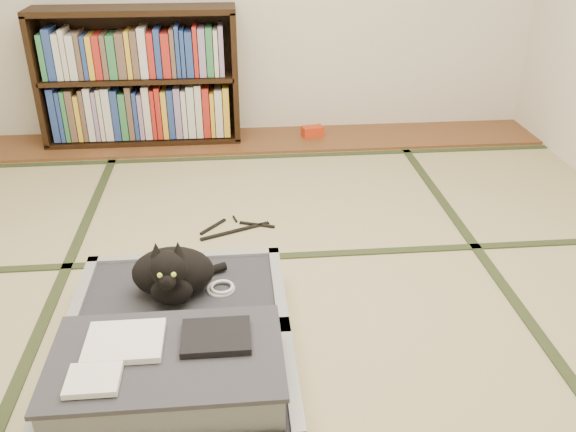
{
  "coord_description": "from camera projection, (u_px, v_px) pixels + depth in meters",
  "views": [
    {
      "loc": [
        -0.18,
        -2.14,
        1.55
      ],
      "look_at": [
        0.05,
        0.35,
        0.25
      ],
      "focal_mm": 38.0,
      "sensor_mm": 36.0,
      "label": 1
    }
  ],
  "objects": [
    {
      "name": "floor",
      "position": [
        284.0,
        305.0,
        2.62
      ],
      "size": [
        4.5,
        4.5,
        0.0
      ],
      "primitive_type": "plane",
      "color": "tan",
      "rests_on": "ground"
    },
    {
      "name": "wood_strip",
      "position": [
        260.0,
        140.0,
        4.38
      ],
      "size": [
        4.0,
        0.5,
        0.02
      ],
      "primitive_type": "cube",
      "color": "brown",
      "rests_on": "ground"
    },
    {
      "name": "red_item",
      "position": [
        313.0,
        131.0,
        4.42
      ],
      "size": [
        0.17,
        0.12,
        0.07
      ],
      "primitive_type": "cube",
      "rotation": [
        0.0,
        0.0,
        0.21
      ],
      "color": "red",
      "rests_on": "wood_strip"
    },
    {
      "name": "tatami_borders",
      "position": [
        275.0,
        247.0,
        3.05
      ],
      "size": [
        4.0,
        4.5,
        0.01
      ],
      "color": "#2D381E",
      "rests_on": "ground"
    },
    {
      "name": "bookcase",
      "position": [
        140.0,
        80.0,
        4.17
      ],
      "size": [
        1.35,
        0.31,
        0.92
      ],
      "color": "black",
      "rests_on": "wood_strip"
    },
    {
      "name": "suitcase",
      "position": [
        176.0,
        353.0,
        2.17
      ],
      "size": [
        0.83,
        1.1,
        0.33
      ],
      "color": "#9D9DA1",
      "rests_on": "floor"
    },
    {
      "name": "cat",
      "position": [
        173.0,
        273.0,
        2.35
      ],
      "size": [
        0.37,
        0.37,
        0.3
      ],
      "color": "black",
      "rests_on": "suitcase"
    },
    {
      "name": "cable_coil",
      "position": [
        221.0,
        288.0,
        2.44
      ],
      "size": [
        0.11,
        0.11,
        0.03
      ],
      "color": "white",
      "rests_on": "suitcase"
    },
    {
      "name": "hanger",
      "position": [
        235.0,
        228.0,
        3.22
      ],
      "size": [
        0.4,
        0.26,
        0.01
      ],
      "color": "black",
      "rests_on": "floor"
    }
  ]
}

